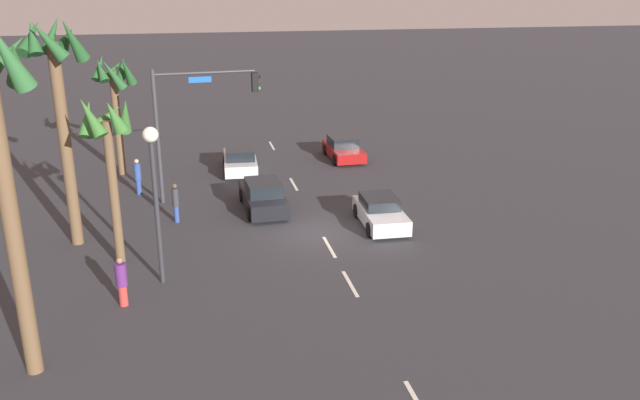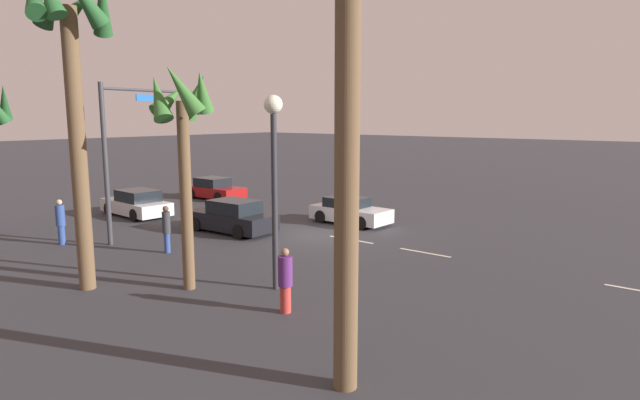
{
  "view_description": "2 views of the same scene",
  "coord_description": "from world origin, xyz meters",
  "px_view_note": "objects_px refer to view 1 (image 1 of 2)",
  "views": [
    {
      "loc": [
        -26.63,
        5.61,
        10.86
      ],
      "look_at": [
        0.21,
        -0.01,
        1.44
      ],
      "focal_mm": 36.83,
      "sensor_mm": 36.0,
      "label": 1
    },
    {
      "loc": [
        -14.58,
        18.23,
        5.29
      ],
      "look_at": [
        0.18,
        -0.27,
        1.52
      ],
      "focal_mm": 29.56,
      "sensor_mm": 36.0,
      "label": 2
    }
  ],
  "objects_px": {
    "car_0": "(343,149)",
    "pedestrian_1": "(138,176)",
    "palm_tree_3": "(107,138)",
    "palm_tree_2": "(57,84)",
    "streetlamp": "(154,175)",
    "pedestrian_2": "(176,202)",
    "car_3": "(380,212)",
    "car_2": "(263,196)",
    "palm_tree_0": "(114,86)",
    "pedestrian_0": "(122,281)",
    "car_1": "(240,160)",
    "traffic_signal": "(191,112)"
  },
  "relations": [
    {
      "from": "car_3",
      "to": "pedestrian_2",
      "type": "distance_m",
      "value": 9.42
    },
    {
      "from": "traffic_signal",
      "to": "palm_tree_3",
      "type": "distance_m",
      "value": 8.06
    },
    {
      "from": "car_0",
      "to": "pedestrian_2",
      "type": "xyz_separation_m",
      "value": [
        -9.26,
        10.22,
        0.38
      ]
    },
    {
      "from": "streetlamp",
      "to": "pedestrian_1",
      "type": "relative_size",
      "value": 3.11
    },
    {
      "from": "traffic_signal",
      "to": "pedestrian_0",
      "type": "distance_m",
      "value": 11.93
    },
    {
      "from": "traffic_signal",
      "to": "streetlamp",
      "type": "bearing_deg",
      "value": 170.72
    },
    {
      "from": "car_0",
      "to": "car_1",
      "type": "xyz_separation_m",
      "value": [
        -1.39,
        6.55,
        0.03
      ]
    },
    {
      "from": "palm_tree_0",
      "to": "pedestrian_2",
      "type": "bearing_deg",
      "value": -160.57
    },
    {
      "from": "palm_tree_0",
      "to": "palm_tree_2",
      "type": "height_order",
      "value": "palm_tree_2"
    },
    {
      "from": "palm_tree_0",
      "to": "palm_tree_2",
      "type": "bearing_deg",
      "value": 173.59
    },
    {
      "from": "palm_tree_2",
      "to": "pedestrian_1",
      "type": "bearing_deg",
      "value": -19.51
    },
    {
      "from": "car_0",
      "to": "traffic_signal",
      "type": "xyz_separation_m",
      "value": [
        -6.14,
        9.21,
        3.88
      ]
    },
    {
      "from": "car_2",
      "to": "car_3",
      "type": "relative_size",
      "value": 1.12
    },
    {
      "from": "car_0",
      "to": "pedestrian_1",
      "type": "height_order",
      "value": "pedestrian_1"
    },
    {
      "from": "car_0",
      "to": "traffic_signal",
      "type": "height_order",
      "value": "traffic_signal"
    },
    {
      "from": "car_0",
      "to": "car_3",
      "type": "relative_size",
      "value": 1.01
    },
    {
      "from": "car_2",
      "to": "streetlamp",
      "type": "bearing_deg",
      "value": 146.98
    },
    {
      "from": "car_2",
      "to": "pedestrian_0",
      "type": "bearing_deg",
      "value": 145.81
    },
    {
      "from": "streetlamp",
      "to": "pedestrian_2",
      "type": "xyz_separation_m",
      "value": [
        6.32,
        -0.54,
        -3.16
      ]
    },
    {
      "from": "car_3",
      "to": "traffic_signal",
      "type": "relative_size",
      "value": 0.61
    },
    {
      "from": "car_2",
      "to": "palm_tree_0",
      "type": "relative_size",
      "value": 0.66
    },
    {
      "from": "car_1",
      "to": "traffic_signal",
      "type": "xyz_separation_m",
      "value": [
        -4.75,
        2.66,
        3.85
      ]
    },
    {
      "from": "pedestrian_0",
      "to": "palm_tree_2",
      "type": "relative_size",
      "value": 0.19
    },
    {
      "from": "palm_tree_2",
      "to": "pedestrian_0",
      "type": "bearing_deg",
      "value": -159.13
    },
    {
      "from": "car_0",
      "to": "car_2",
      "type": "bearing_deg",
      "value": 144.06
    },
    {
      "from": "palm_tree_2",
      "to": "pedestrian_2",
      "type": "bearing_deg",
      "value": -67.24
    },
    {
      "from": "car_0",
      "to": "car_3",
      "type": "distance_m",
      "value": 11.57
    },
    {
      "from": "traffic_signal",
      "to": "palm_tree_3",
      "type": "xyz_separation_m",
      "value": [
        -7.36,
        3.22,
        0.6
      ]
    },
    {
      "from": "car_1",
      "to": "pedestrian_2",
      "type": "xyz_separation_m",
      "value": [
        -7.87,
        3.67,
        0.36
      ]
    },
    {
      "from": "car_0",
      "to": "pedestrian_1",
      "type": "relative_size",
      "value": 2.15
    },
    {
      "from": "pedestrian_0",
      "to": "palm_tree_0",
      "type": "height_order",
      "value": "palm_tree_0"
    },
    {
      "from": "car_1",
      "to": "car_3",
      "type": "bearing_deg",
      "value": -151.62
    },
    {
      "from": "palm_tree_3",
      "to": "palm_tree_2",
      "type": "bearing_deg",
      "value": 38.17
    },
    {
      "from": "pedestrian_1",
      "to": "pedestrian_2",
      "type": "xyz_separation_m",
      "value": [
        -4.6,
        -1.92,
        -0.0
      ]
    },
    {
      "from": "car_2",
      "to": "pedestrian_2",
      "type": "relative_size",
      "value": 2.42
    },
    {
      "from": "pedestrian_1",
      "to": "palm_tree_3",
      "type": "relative_size",
      "value": 0.28
    },
    {
      "from": "pedestrian_2",
      "to": "car_3",
      "type": "bearing_deg",
      "value": -103.88
    },
    {
      "from": "traffic_signal",
      "to": "palm_tree_2",
      "type": "relative_size",
      "value": 0.7
    },
    {
      "from": "car_0",
      "to": "palm_tree_3",
      "type": "bearing_deg",
      "value": 137.35
    },
    {
      "from": "car_1",
      "to": "palm_tree_3",
      "type": "distance_m",
      "value": 14.18
    },
    {
      "from": "car_1",
      "to": "pedestrian_0",
      "type": "height_order",
      "value": "pedestrian_0"
    },
    {
      "from": "pedestrian_1",
      "to": "palm_tree_3",
      "type": "distance_m",
      "value": 9.74
    },
    {
      "from": "pedestrian_0",
      "to": "pedestrian_1",
      "type": "xyz_separation_m",
      "value": [
        12.5,
        0.1,
        0.07
      ]
    },
    {
      "from": "pedestrian_2",
      "to": "car_2",
      "type": "bearing_deg",
      "value": -77.82
    },
    {
      "from": "car_0",
      "to": "palm_tree_0",
      "type": "relative_size",
      "value": 0.6
    },
    {
      "from": "car_2",
      "to": "palm_tree_3",
      "type": "bearing_deg",
      "value": 128.87
    },
    {
      "from": "traffic_signal",
      "to": "palm_tree_3",
      "type": "bearing_deg",
      "value": 156.35
    },
    {
      "from": "palm_tree_0",
      "to": "palm_tree_2",
      "type": "distance_m",
      "value": 10.5
    },
    {
      "from": "car_0",
      "to": "palm_tree_0",
      "type": "height_order",
      "value": "palm_tree_0"
    },
    {
      "from": "pedestrian_0",
      "to": "palm_tree_2",
      "type": "xyz_separation_m",
      "value": [
        6.15,
        2.35,
        5.88
      ]
    }
  ]
}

